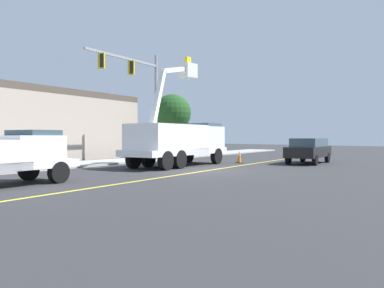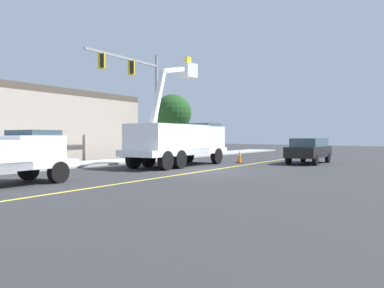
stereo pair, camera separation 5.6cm
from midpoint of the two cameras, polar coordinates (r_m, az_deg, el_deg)
The scene contains 8 objects.
ground at distance 19.95m, azimuth 1.61°, elevation -4.08°, with size 120.00×120.00×0.00m, color #2D2D30.
sidewalk_far_side at distance 25.62m, azimuth -15.71°, elevation -2.84°, with size 60.00×3.60×0.12m, color #9E9E99.
lane_centre_stripe at distance 19.95m, azimuth 1.61°, elevation -4.07°, with size 50.00×0.16×0.01m, color yellow.
utility_bucket_truck at distance 23.55m, azimuth -1.93°, elevation 0.64°, with size 8.54×4.15×6.94m.
passing_minivan at distance 26.85m, azimuth 16.96°, elevation -0.71°, with size 5.09×2.86×1.69m.
traffic_cone_mid_front at distance 26.32m, azimuth 6.99°, elevation -1.90°, with size 0.40×0.40×0.87m.
traffic_signal_mast at distance 28.05m, azimuth -8.02°, elevation 8.68°, with size 7.06×1.66×8.00m.
street_tree_right at distance 34.26m, azimuth -3.00°, elevation 4.60°, with size 3.36×3.36×5.59m.
Camera 1 is at (-14.62, -13.46, 1.81)m, focal length 35.78 mm.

